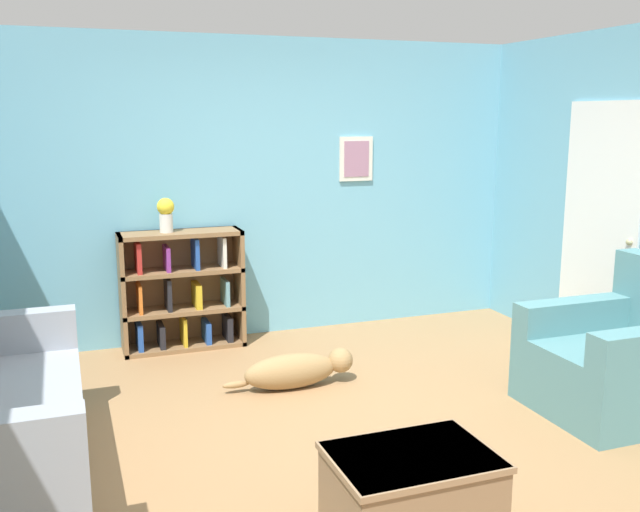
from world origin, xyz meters
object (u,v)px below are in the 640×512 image
recliner_chair (625,359)px  dog (297,370)px  vase (166,213)px  bookshelf (182,292)px  coffee_table (411,496)px

recliner_chair → dog: bearing=150.1°
dog → vase: 1.73m
recliner_chair → dog: size_ratio=1.06×
dog → vase: (-0.73, 1.19, 1.02)m
recliner_chair → vase: size_ratio=3.66×
bookshelf → vase: 0.68m
bookshelf → recliner_chair: (2.55, -2.32, -0.13)m
bookshelf → dog: 1.40m
bookshelf → recliner_chair: size_ratio=0.98×
bookshelf → coffee_table: (0.51, -3.22, -0.24)m
recliner_chair → coffee_table: (-2.04, -0.89, -0.11)m
bookshelf → coffee_table: 3.26m
coffee_table → bookshelf: bearing=99.0°
bookshelf → dog: bookshelf is taller
recliner_chair → coffee_table: 2.23m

